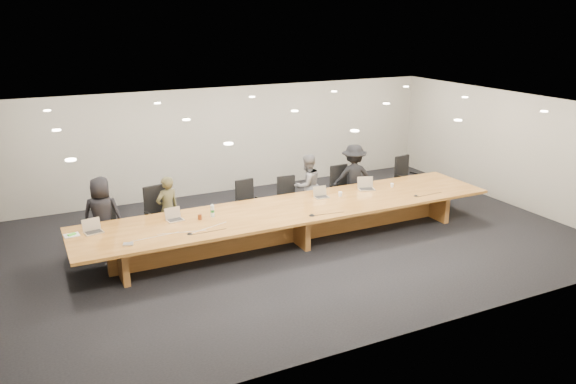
# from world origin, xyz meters

# --- Properties ---
(ground) EXTENTS (12.00, 12.00, 0.00)m
(ground) POSITION_xyz_m (0.00, 0.00, 0.00)
(ground) COLOR black
(ground) RESTS_ON ground
(back_wall) EXTENTS (12.00, 0.02, 2.80)m
(back_wall) POSITION_xyz_m (0.00, 4.00, 1.40)
(back_wall) COLOR beige
(back_wall) RESTS_ON ground
(conference_table) EXTENTS (9.00, 1.80, 0.75)m
(conference_table) POSITION_xyz_m (0.00, 0.00, 0.52)
(conference_table) COLOR brown
(conference_table) RESTS_ON ground
(chair_far_left) EXTENTS (0.64, 0.64, 1.05)m
(chair_far_left) POSITION_xyz_m (-3.58, 1.15, 0.53)
(chair_far_left) COLOR black
(chair_far_left) RESTS_ON ground
(chair_left) EXTENTS (0.73, 0.73, 1.21)m
(chair_left) POSITION_xyz_m (-2.52, 1.19, 0.60)
(chair_left) COLOR black
(chair_left) RESTS_ON ground
(chair_mid_left) EXTENTS (0.60, 0.60, 1.06)m
(chair_mid_left) POSITION_xyz_m (-0.51, 1.25, 0.53)
(chair_mid_left) COLOR black
(chair_mid_left) RESTS_ON ground
(chair_mid_right) EXTENTS (0.57, 0.57, 1.04)m
(chair_mid_right) POSITION_xyz_m (0.46, 1.17, 0.52)
(chair_mid_right) COLOR black
(chair_mid_right) RESTS_ON ground
(chair_right) EXTENTS (0.60, 0.60, 1.13)m
(chair_right) POSITION_xyz_m (1.93, 1.18, 0.57)
(chair_right) COLOR black
(chair_right) RESTS_ON ground
(chair_far_right) EXTENTS (0.66, 0.66, 1.13)m
(chair_far_right) POSITION_xyz_m (3.92, 1.29, 0.56)
(chair_far_right) COLOR black
(chair_far_right) RESTS_ON ground
(person_a) EXTENTS (0.90, 0.74, 1.57)m
(person_a) POSITION_xyz_m (-3.69, 1.17, 0.78)
(person_a) COLOR black
(person_a) RESTS_ON ground
(person_b) EXTENTS (0.60, 0.48, 1.42)m
(person_b) POSITION_xyz_m (-2.38, 1.16, 0.71)
(person_b) COLOR #3A3720
(person_b) RESTS_ON ground
(person_c) EXTENTS (0.83, 0.71, 1.50)m
(person_c) POSITION_xyz_m (0.98, 1.27, 0.75)
(person_c) COLOR #5B5B5E
(person_c) RESTS_ON ground
(person_d) EXTENTS (1.20, 0.92, 1.63)m
(person_d) POSITION_xyz_m (2.18, 1.16, 0.82)
(person_d) COLOR black
(person_d) RESTS_ON ground
(laptop_a) EXTENTS (0.36, 0.29, 0.26)m
(laptop_a) POSITION_xyz_m (-3.97, 0.34, 0.88)
(laptop_a) COLOR #C7B598
(laptop_a) RESTS_ON conference_table
(laptop_b) EXTENTS (0.34, 0.27, 0.25)m
(laptop_b) POSITION_xyz_m (-2.45, 0.32, 0.87)
(laptop_b) COLOR #C2B094
(laptop_b) RESTS_ON conference_table
(laptop_d) EXTENTS (0.33, 0.25, 0.24)m
(laptop_d) POSITION_xyz_m (0.83, 0.31, 0.87)
(laptop_d) COLOR #C4B795
(laptop_d) RESTS_ON conference_table
(laptop_e) EXTENTS (0.43, 0.36, 0.29)m
(laptop_e) POSITION_xyz_m (2.04, 0.37, 0.89)
(laptop_e) COLOR #C0AF92
(laptop_e) RESTS_ON conference_table
(water_bottle) EXTENTS (0.09, 0.09, 0.24)m
(water_bottle) POSITION_xyz_m (-1.72, 0.20, 0.87)
(water_bottle) COLOR silver
(water_bottle) RESTS_ON conference_table
(amber_mug) EXTENTS (0.10, 0.10, 0.10)m
(amber_mug) POSITION_xyz_m (-1.99, 0.17, 0.80)
(amber_mug) COLOR brown
(amber_mug) RESTS_ON conference_table
(paper_cup_near) EXTENTS (0.10, 0.10, 0.10)m
(paper_cup_near) POSITION_xyz_m (1.25, 0.22, 0.80)
(paper_cup_near) COLOR silver
(paper_cup_near) RESTS_ON conference_table
(paper_cup_far) EXTENTS (0.09, 0.09, 0.09)m
(paper_cup_far) POSITION_xyz_m (2.70, 0.29, 0.79)
(paper_cup_far) COLOR white
(paper_cup_far) RESTS_ON conference_table
(notepad) EXTENTS (0.28, 0.23, 0.02)m
(notepad) POSITION_xyz_m (-4.35, 0.38, 0.76)
(notepad) COLOR silver
(notepad) RESTS_ON conference_table
(lime_gadget) EXTENTS (0.17, 0.13, 0.02)m
(lime_gadget) POSITION_xyz_m (-4.35, 0.37, 0.78)
(lime_gadget) COLOR #54D037
(lime_gadget) RESTS_ON notepad
(av_box) EXTENTS (0.20, 0.18, 0.03)m
(av_box) POSITION_xyz_m (-3.50, -0.51, 0.76)
(av_box) COLOR #B2B2B7
(av_box) RESTS_ON conference_table
(mic_left) EXTENTS (0.13, 0.13, 0.03)m
(mic_left) POSITION_xyz_m (-2.40, -0.49, 0.76)
(mic_left) COLOR black
(mic_left) RESTS_ON conference_table
(mic_center) EXTENTS (0.17, 0.17, 0.03)m
(mic_center) POSITION_xyz_m (0.09, -0.61, 0.77)
(mic_center) COLOR black
(mic_center) RESTS_ON conference_table
(mic_right) EXTENTS (0.11, 0.11, 0.03)m
(mic_right) POSITION_xyz_m (2.76, -0.51, 0.76)
(mic_right) COLOR black
(mic_right) RESTS_ON conference_table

